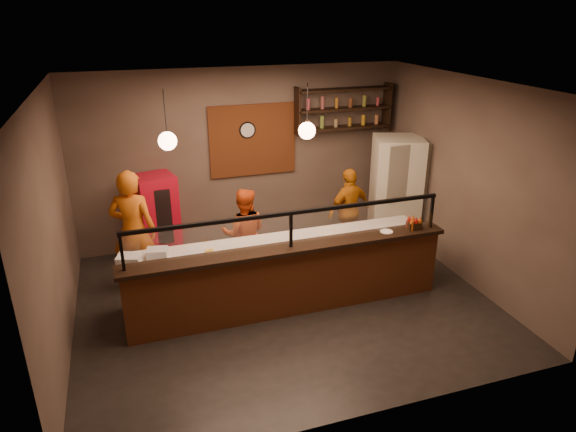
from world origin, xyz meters
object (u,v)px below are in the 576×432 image
object	(u,v)px
wall_clock	(247,130)
condiment_caddy	(414,225)
red_cooler	(157,217)
pepper_mill	(430,221)
pizza_dough	(332,232)
cook_mid	(244,234)
cook_right	(349,210)
fridge	(395,191)
cook_left	(134,231)

from	to	relation	value
wall_clock	condiment_caddy	size ratio (longest dim) A/B	1.53
red_cooler	pepper_mill	distance (m)	4.57
red_cooler	pizza_dough	world-z (taller)	red_cooler
cook_mid	cook_right	size ratio (longest dim) A/B	0.98
red_cooler	wall_clock	bearing A→B (deg)	-3.18
fridge	cook_right	bearing A→B (deg)	-157.61
cook_left	cook_mid	bearing A→B (deg)	-164.87
red_cooler	pepper_mill	bearing A→B (deg)	-46.17
pizza_dough	fridge	bearing A→B (deg)	33.31
pepper_mill	condiment_caddy	bearing A→B (deg)	174.42
pepper_mill	fridge	bearing A→B (deg)	77.05
cook_mid	cook_right	world-z (taller)	cook_right
cook_left	cook_right	size ratio (longest dim) A/B	1.26
cook_right	condiment_caddy	size ratio (longest dim) A/B	7.88
wall_clock	pizza_dough	size ratio (longest dim) A/B	0.58
red_cooler	condiment_caddy	xyz separation A→B (m)	(3.57, -2.44, 0.36)
pizza_dough	pepper_mill	xyz separation A→B (m)	(1.32, -0.61, 0.26)
fridge	cook_left	bearing A→B (deg)	-158.19
wall_clock	cook_mid	world-z (taller)	wall_clock
pizza_dough	pepper_mill	bearing A→B (deg)	-24.72
red_cooler	pizza_dough	xyz separation A→B (m)	(2.51, -1.86, 0.15)
cook_left	red_cooler	xyz separation A→B (m)	(0.42, 1.00, -0.21)
fridge	pizza_dough	world-z (taller)	fridge
cook_mid	condiment_caddy	bearing A→B (deg)	165.43
wall_clock	red_cooler	bearing A→B (deg)	-169.83
red_cooler	condiment_caddy	size ratio (longest dim) A/B	7.71
wall_clock	pepper_mill	distance (m)	3.61
wall_clock	fridge	distance (m)	2.92
cook_right	red_cooler	distance (m)	3.38
red_cooler	condiment_caddy	bearing A→B (deg)	-47.73
red_cooler	condiment_caddy	world-z (taller)	red_cooler
pizza_dough	condiment_caddy	bearing A→B (deg)	-28.71
cook_left	cook_mid	xyz separation A→B (m)	(1.69, -0.17, -0.21)
cook_mid	fridge	xyz separation A→B (m)	(2.96, 0.44, 0.24)
fridge	condiment_caddy	xyz separation A→B (m)	(-0.66, -1.71, 0.11)
wall_clock	pepper_mill	size ratio (longest dim) A/B	1.42
cook_left	pepper_mill	world-z (taller)	cook_left
cook_mid	fridge	size ratio (longest dim) A/B	0.76
cook_right	pizza_dough	world-z (taller)	cook_right
wall_clock	condiment_caddy	distance (m)	3.46
condiment_caddy	pepper_mill	size ratio (longest dim) A/B	0.93
cook_mid	red_cooler	size ratio (longest dim) A/B	1.01
cook_mid	cook_right	bearing A→B (deg)	-155.09
cook_right	pepper_mill	bearing A→B (deg)	92.54
cook_mid	fridge	world-z (taller)	fridge
cook_left	cook_mid	distance (m)	1.71
cook_right	condiment_caddy	distance (m)	1.71
wall_clock	cook_mid	distance (m)	2.05
cook_left	cook_right	bearing A→B (deg)	-156.02
cook_left	pizza_dough	xyz separation A→B (m)	(2.93, -0.86, -0.06)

